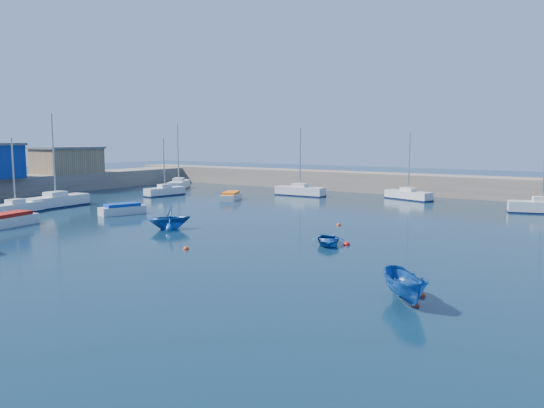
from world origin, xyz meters
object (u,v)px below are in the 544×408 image
Objects in this scene: sailboat_2 at (56,201)px; sailboat_7 at (542,207)px; sailboat_1 at (15,208)px; dinghy_center at (328,240)px; dinghy_left at (169,218)px; dinghy_right at (405,287)px; sailboat_3 at (165,191)px; sailboat_6 at (408,195)px; motorboat_1 at (122,209)px; motorboat_2 at (231,196)px; sailboat_4 at (179,185)px; motorboat_0 at (8,220)px; sailboat_5 at (300,191)px; brick_shed_a at (67,161)px.

sailboat_2 is 49.07m from sailboat_7.
dinghy_center is (31.92, 3.47, -0.24)m from sailboat_1.
dinghy_left is 0.94× the size of dinghy_right.
sailboat_3 is 36.26m from dinghy_center.
sailboat_7 is (14.82, -4.26, 0.07)m from sailboat_6.
sailboat_7 is 1.79× the size of motorboat_1.
motorboat_2 is (-32.19, -7.65, -0.19)m from sailboat_7.
sailboat_4 reaches higher than dinghy_left.
sailboat_3 is at bearing 161.13° from motorboat_2.
motorboat_1 reaches higher than dinghy_center.
motorboat_1 is (2.23, 9.96, -0.03)m from motorboat_0.
motorboat_0 is at bearing -101.92° from sailboat_4.
sailboat_1 is at bearing 152.51° from sailboat_5.
motorboat_1 is at bearing 109.19° from sailboat_7.
sailboat_7 is at bearing 18.90° from sailboat_3.
motorboat_1 is at bearing -5.50° from sailboat_2.
motorboat_0 is at bearing -43.25° from brick_shed_a.
sailboat_1 is 7.78m from motorboat_0.
sailboat_7 reaches higher than sailboat_3.
brick_shed_a is 2.22× the size of dinghy_right.
sailboat_5 is at bearing 50.49° from sailboat_2.
sailboat_4 is at bearing 130.48° from motorboat_2.
sailboat_7 is 40.33m from motorboat_1.
motorboat_2 is (9.46, 21.15, -0.12)m from sailboat_1.
sailboat_4 reaches higher than sailboat_3.
sailboat_2 reaches higher than sailboat_3.
sailboat_3 is 9.28m from sailboat_4.
sailboat_2 is 20.05m from dinghy_left.
dinghy_left is at bearing 123.04° from sailboat_7.
brick_shed_a is 50.96m from dinghy_center.
dinghy_right is at bearing -75.39° from dinghy_center.
sailboat_1 is 23.17m from motorboat_2.
dinghy_right is (42.15, -11.15, 0.04)m from sailboat_2.
motorboat_1 is (-18.16, -27.47, -0.08)m from sailboat_6.
sailboat_3 is 2.14× the size of dinghy_left.
brick_shed_a is 1.01× the size of sailboat_6.
sailboat_5 is at bearing 64.72° from motorboat_0.
sailboat_6 is (26.82, 33.05, 0.00)m from sailboat_1.
sailboat_6 is 1.51× the size of motorboat_0.
sailboat_6 reaches higher than sailboat_3.
sailboat_7 is 48.38m from motorboat_0.
sailboat_1 is 50.63m from sailboat_7.
sailboat_5 reaches higher than dinghy_left.
sailboat_1 reaches higher than dinghy_center.
sailboat_5 is 1.89× the size of motorboat_1.
dinghy_center is (5.09, -29.58, -0.24)m from sailboat_6.
sailboat_4 is at bearing 139.13° from motorboat_1.
motorboat_2 is (-4.41, -8.49, -0.18)m from sailboat_5.
sailboat_6 is at bearing 19.48° from brick_shed_a.
motorboat_2 is at bearing -56.09° from sailboat_4.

